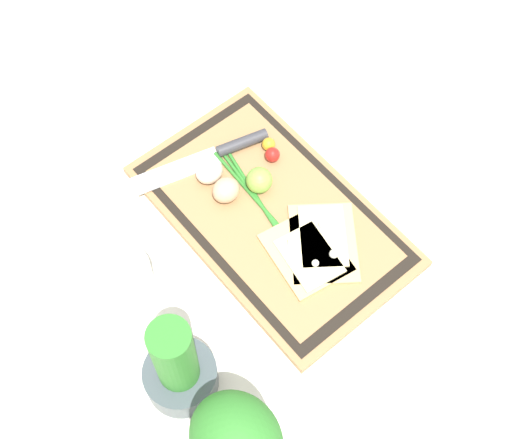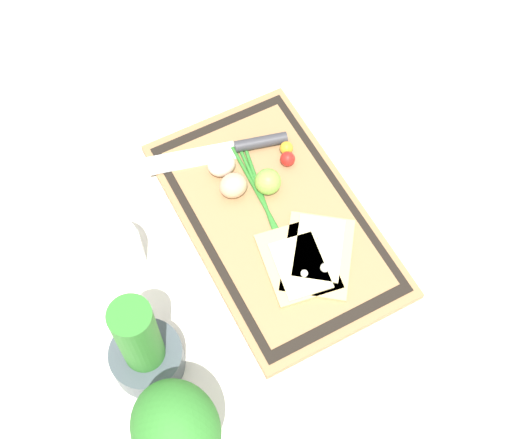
% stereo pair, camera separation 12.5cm
% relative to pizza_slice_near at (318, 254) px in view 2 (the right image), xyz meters
% --- Properties ---
extents(ground_plane, '(6.00, 6.00, 0.00)m').
position_rel_pizza_slice_near_xyz_m(ground_plane, '(0.10, 0.03, -0.02)').
color(ground_plane, silver).
extents(cutting_board, '(0.50, 0.30, 0.02)m').
position_rel_pizza_slice_near_xyz_m(cutting_board, '(0.10, 0.03, -0.02)').
color(cutting_board, '#997047').
rests_on(cutting_board, ground_plane).
extents(pizza_slice_near, '(0.19, 0.19, 0.02)m').
position_rel_pizza_slice_near_xyz_m(pizza_slice_near, '(0.00, 0.00, 0.00)').
color(pizza_slice_near, tan).
rests_on(pizza_slice_near, cutting_board).
extents(pizza_slice_far, '(0.16, 0.14, 0.02)m').
position_rel_pizza_slice_near_xyz_m(pizza_slice_far, '(0.00, 0.04, 0.00)').
color(pizza_slice_far, tan).
rests_on(pizza_slice_far, cutting_board).
extents(knife, '(0.10, 0.27, 0.02)m').
position_rel_pizza_slice_near_xyz_m(knife, '(0.26, 0.02, 0.00)').
color(knife, silver).
rests_on(knife, cutting_board).
extents(egg_brown, '(0.05, 0.05, 0.05)m').
position_rel_pizza_slice_near_xyz_m(egg_brown, '(0.18, 0.07, 0.02)').
color(egg_brown, tan).
rests_on(egg_brown, cutting_board).
extents(egg_pink, '(0.05, 0.05, 0.05)m').
position_rel_pizza_slice_near_xyz_m(egg_pink, '(0.23, 0.07, 0.02)').
color(egg_pink, beige).
rests_on(egg_pink, cutting_board).
extents(lime, '(0.05, 0.05, 0.05)m').
position_rel_pizza_slice_near_xyz_m(lime, '(0.16, 0.01, 0.02)').
color(lime, '#7FB742').
rests_on(lime, cutting_board).
extents(cherry_tomato_red, '(0.03, 0.03, 0.03)m').
position_rel_pizza_slice_near_xyz_m(cherry_tomato_red, '(0.19, -0.05, 0.01)').
color(cherry_tomato_red, red).
rests_on(cherry_tomato_red, cutting_board).
extents(cherry_tomato_yellow, '(0.03, 0.03, 0.03)m').
position_rel_pizza_slice_near_xyz_m(cherry_tomato_yellow, '(0.22, -0.06, 0.01)').
color(cherry_tomato_yellow, gold).
rests_on(cherry_tomato_yellow, cutting_board).
extents(scallion_bunch, '(0.30, 0.07, 0.01)m').
position_rel_pizza_slice_near_xyz_m(scallion_bunch, '(0.12, 0.04, -0.00)').
color(scallion_bunch, '#2D7528').
rests_on(scallion_bunch, cutting_board).
extents(herb_pot, '(0.12, 0.12, 0.22)m').
position_rel_pizza_slice_near_xyz_m(herb_pot, '(-0.04, 0.34, 0.05)').
color(herb_pot, '#3D474C').
rests_on(herb_pot, ground_plane).
extents(sauce_jar, '(0.09, 0.09, 0.10)m').
position_rel_pizza_slice_near_xyz_m(sauce_jar, '(0.15, 0.31, 0.02)').
color(sauce_jar, silver).
rests_on(sauce_jar, ground_plane).
extents(herb_glass, '(0.14, 0.12, 0.21)m').
position_rel_pizza_slice_near_xyz_m(herb_glass, '(-0.19, 0.34, 0.10)').
color(herb_glass, silver).
rests_on(herb_glass, ground_plane).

